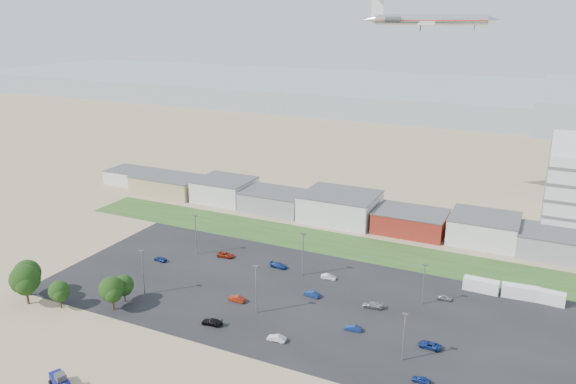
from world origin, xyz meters
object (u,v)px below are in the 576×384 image
Objects in this scene: parked_car_3 at (212,322)px; parked_car_5 at (160,259)px; tree_far_left at (27,276)px; parked_car_11 at (329,277)px; telehandler at (59,380)px; parked_car_0 at (430,345)px; parked_car_1 at (353,328)px; box_trailer_a at (481,285)px; airliner at (430,20)px; parked_car_13 at (277,338)px; parked_car_12 at (372,305)px; parked_car_10 at (110,293)px; parked_car_8 at (444,298)px; parked_car_9 at (226,255)px; parked_car_6 at (279,265)px; parked_car_7 at (312,294)px; parked_car_4 at (237,299)px.

parked_car_3 reaches higher than parked_car_5.
tree_far_left is 68.15m from parked_car_11.
tree_far_left reaches higher than telehandler.
parked_car_0 is 1.26× the size of parked_car_1.
box_trailer_a reaches higher than parked_car_3.
parked_car_13 is at bearing -103.88° from airliner.
airliner is 91.98m from parked_car_12.
parked_car_0 is (53.56, 38.92, -1.05)m from telehandler.
parked_car_10 is at bearing 143.06° from telehandler.
parked_car_9 is at bearing 87.20° from parked_car_8.
parked_car_1 is at bearing -124.51° from parked_car_6.
parked_car_7 is at bearing 24.99° from tree_far_left.
parked_car_11 is at bearing 149.27° from parked_car_3.
parked_car_3 is 1.38× the size of parked_car_8.
airliner is at bearing -34.28° from parked_car_9.
parked_car_7 is 13.71m from parked_car_12.
parked_car_11 is at bearing 176.62° from parked_car_13.
parked_car_13 reaches higher than parked_car_0.
parked_car_4 is (43.33, 17.54, -4.12)m from tree_far_left.
parked_car_12 is (0.67, 10.46, 0.08)m from parked_car_1.
telehandler reaches higher than parked_car_5.
tree_far_left is 58.84m from parked_car_13.
box_trailer_a is 38.67m from parked_car_7.
parked_car_3 is 0.97× the size of parked_car_9.
telehandler is 54.43m from parked_car_1.
parked_car_12 reaches higher than parked_car_9.
parked_car_4 is 19.34m from parked_car_6.
tree_far_left is 0.24× the size of airliner.
parked_car_3 is 1.24× the size of parked_car_11.
parked_car_5 is at bearing -95.71° from parked_car_0.
parked_car_3 reaches higher than parked_car_9.
airliner is at bearing 171.55° from parked_car_13.
parked_car_5 is at bearing 110.50° from parked_car_6.
parked_car_4 is 30.00m from parked_car_5.
parked_car_9 is at bearing -158.83° from parked_car_3.
parked_car_1 is 24.97m from parked_car_8.
parked_car_0 is 1.35× the size of parked_car_8.
parked_car_8 is (52.54, 59.10, -1.10)m from telehandler.
parked_car_0 is 1.04× the size of parked_car_10.
parked_car_6 is at bearing -167.97° from box_trailer_a.
parked_car_6 is (-26.31, 19.69, 0.09)m from parked_car_1.
parked_car_12 is at bearing 76.27° from telehandler.
parked_car_12 is (13.67, 0.94, 0.02)m from parked_car_7.
parked_car_8 is at bearing -86.36° from parked_car_6.
parked_car_9 is (28.70, 36.66, -4.13)m from tree_far_left.
telehandler is 2.29× the size of parked_car_1.
airliner is 8.93× the size of parked_car_12.
airliner is 8.74× the size of parked_car_9.
tree_far_left is (-31.81, 21.28, 3.12)m from telehandler.
parked_car_0 is at bearing 106.05° from parked_car_13.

